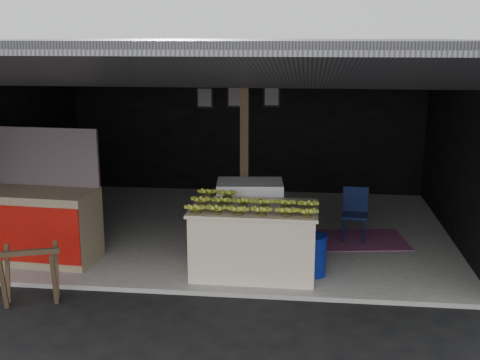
# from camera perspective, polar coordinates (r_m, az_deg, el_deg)

# --- Properties ---
(ground) EXTENTS (80.00, 80.00, 0.00)m
(ground) POSITION_cam_1_polar(r_m,az_deg,el_deg) (7.43, -3.53, -10.93)
(ground) COLOR black
(ground) RESTS_ON ground
(concrete_slab) EXTENTS (7.00, 5.00, 0.06)m
(concrete_slab) POSITION_cam_1_polar(r_m,az_deg,el_deg) (9.73, -0.96, -4.73)
(concrete_slab) COLOR gray
(concrete_slab) RESTS_ON ground
(shophouse) EXTENTS (7.40, 7.29, 3.02)m
(shophouse) POSITION_cam_1_polar(r_m,az_deg,el_deg) (9.60, -0.76, 7.69)
(shophouse) COLOR black
(shophouse) RESTS_ON ground
(banana_table) EXTENTS (1.63, 1.01, 0.89)m
(banana_table) POSITION_cam_1_polar(r_m,az_deg,el_deg) (7.79, 1.35, -5.70)
(banana_table) COLOR beige
(banana_table) RESTS_ON concrete_slab
(banana_pile) EXTENTS (1.50, 0.91, 0.18)m
(banana_pile) POSITION_cam_1_polar(r_m,az_deg,el_deg) (7.63, 1.37, -1.92)
(banana_pile) COLOR gold
(banana_pile) RESTS_ON banana_table
(white_crate) EXTENTS (0.98, 0.71, 1.02)m
(white_crate) POSITION_cam_1_polar(r_m,az_deg,el_deg) (8.56, 0.93, -3.49)
(white_crate) COLOR white
(white_crate) RESTS_ON concrete_slab
(neighbor_stall) EXTENTS (1.78, 0.89, 1.79)m
(neighbor_stall) POSITION_cam_1_polar(r_m,az_deg,el_deg) (8.72, -19.07, -3.76)
(neighbor_stall) COLOR #998466
(neighbor_stall) RESTS_ON concrete_slab
(sawhorse) EXTENTS (0.76, 0.76, 0.67)m
(sawhorse) POSITION_cam_1_polar(r_m,az_deg,el_deg) (7.46, -19.29, -8.08)
(sawhorse) COLOR #4B3625
(sawhorse) RESTS_ON ground
(water_barrel) EXTENTS (0.34, 0.34, 0.50)m
(water_barrel) POSITION_cam_1_polar(r_m,az_deg,el_deg) (7.85, 6.93, -7.19)
(water_barrel) COLOR navy
(water_barrel) RESTS_ON concrete_slab
(plastic_chair) EXTENTS (0.42, 0.42, 0.80)m
(plastic_chair) POSITION_cam_1_polar(r_m,az_deg,el_deg) (9.23, 10.84, -2.75)
(plastic_chair) COLOR #0A123A
(plastic_chair) RESTS_ON concrete_slab
(magenta_rug) EXTENTS (1.62, 1.20, 0.01)m
(magenta_rug) POSITION_cam_1_polar(r_m,az_deg,el_deg) (9.32, 10.87, -5.58)
(magenta_rug) COLOR #731951
(magenta_rug) RESTS_ON concrete_slab
(picture_frames) EXTENTS (1.62, 0.04, 0.46)m
(picture_frames) POSITION_cam_1_polar(r_m,az_deg,el_deg) (11.69, -0.27, 7.89)
(picture_frames) COLOR black
(picture_frames) RESTS_ON shophouse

